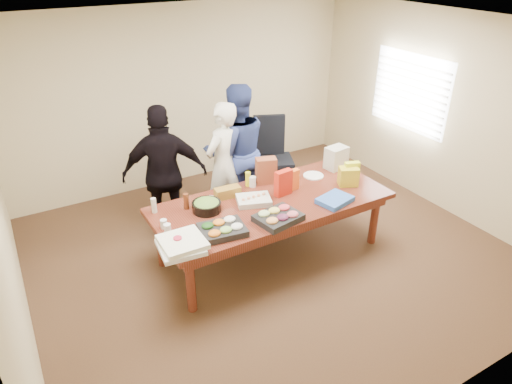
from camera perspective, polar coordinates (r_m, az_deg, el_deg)
floor at (r=5.82m, az=1.84°, el=-7.58°), size 5.50×5.00×0.02m
ceiling at (r=4.76m, az=2.38°, el=19.93°), size 5.50×5.00×0.02m
wall_back at (r=7.25m, az=-8.65°, el=11.61°), size 5.50×0.04×2.70m
wall_front at (r=3.58m, az=24.10°, el=-9.72°), size 5.50×0.04×2.70m
wall_right at (r=6.92m, az=22.05°, el=9.02°), size 0.04×5.00×2.70m
window_panel at (r=7.22m, az=18.46°, el=11.65°), size 0.03×1.40×1.10m
window_blinds at (r=7.19m, az=18.24°, el=11.62°), size 0.04×1.36×1.00m
conference_table at (r=5.60m, az=1.90°, el=-4.40°), size 2.80×1.20×0.75m
office_chair at (r=6.95m, az=2.48°, el=4.20°), size 0.75×0.75×1.13m
person_center at (r=6.07m, az=-4.04°, el=3.39°), size 0.73×0.63×1.70m
person_right at (r=6.27m, az=-2.43°, el=5.07°), size 1.00×0.83×1.85m
person_left at (r=5.82m, az=-11.20°, el=2.17°), size 1.13×0.76×1.78m
veggie_tray at (r=4.82m, az=-4.18°, el=-4.70°), size 0.51×0.43×0.07m
fruit_tray at (r=5.01m, az=2.77°, el=-3.19°), size 0.53×0.45×0.07m
sheet_cake at (r=5.35m, az=-0.29°, el=-1.01°), size 0.46×0.40×0.07m
salad_bowl at (r=5.21m, az=-6.12°, el=-1.80°), size 0.35×0.35×0.11m
chip_bag_blue at (r=5.44m, az=9.72°, el=-0.97°), size 0.45×0.38×0.06m
chip_bag_red at (r=5.47m, az=3.40°, el=1.14°), size 0.22×0.11×0.31m
chip_bag_yellow at (r=5.88m, az=11.72°, el=2.39°), size 0.20×0.13×0.28m
chip_bag_orange at (r=5.61m, az=4.54°, el=1.49°), size 0.18×0.10×0.26m
mayo_jar at (r=5.69m, az=-0.43°, el=1.30°), size 0.10×0.10×0.13m
mustard_bottle at (r=5.70m, az=-1.01°, el=1.62°), size 0.08×0.08×0.19m
dressing_bottle at (r=5.26m, az=-8.64°, el=-1.15°), size 0.06×0.06×0.19m
ranch_bottle at (r=5.26m, az=-12.52°, el=-1.63°), size 0.07×0.07×0.18m
banana_bunch at (r=5.89m, az=3.90°, el=1.95°), size 0.27×0.18×0.09m
bread_loaf at (r=5.47m, az=-3.54°, el=-0.04°), size 0.32×0.16×0.12m
kraft_bag at (r=5.75m, az=1.25°, el=2.67°), size 0.28×0.22×0.33m
red_cup at (r=4.65m, az=-9.64°, el=-6.14°), size 0.11×0.11×0.11m
clear_cup_a at (r=4.88m, az=-10.90°, el=-4.47°), size 0.08×0.08×0.10m
clear_cup_b at (r=4.97m, az=-11.34°, el=-3.89°), size 0.09×0.09×0.10m
pizza_box_lower at (r=4.63m, az=-9.29°, el=-6.75°), size 0.46×0.46×0.05m
pizza_box_upper at (r=4.62m, az=-9.10°, el=-6.11°), size 0.43×0.43×0.05m
plate_a at (r=6.02m, az=7.11°, el=2.02°), size 0.32×0.32×0.02m
plate_b at (r=6.01m, az=4.42°, el=2.13°), size 0.26×0.26×0.01m
dip_bowl_a at (r=5.87m, az=2.79°, el=1.80°), size 0.16×0.16×0.06m
dip_bowl_b at (r=5.39m, az=-5.71°, el=-1.00°), size 0.17×0.17×0.06m
grocery_bag_white at (r=6.23m, az=9.89°, el=4.20°), size 0.30×0.23×0.30m
grocery_bag_yellow at (r=5.82m, az=11.35°, el=1.91°), size 0.28×0.25×0.23m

